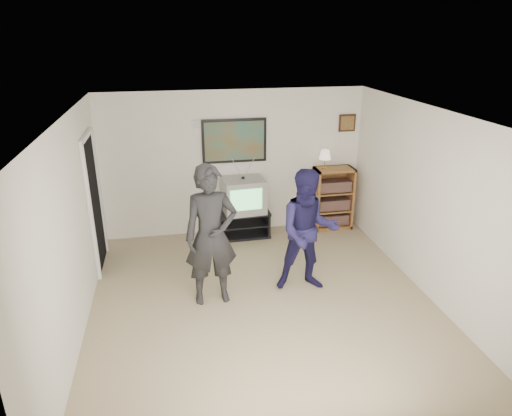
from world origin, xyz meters
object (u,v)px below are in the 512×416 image
object	(u,v)px
media_stand	(242,223)
person_tall	(211,236)
person_short	(308,231)
crt_television	(243,195)
bookshelf	(333,198)

from	to	relation	value
media_stand	person_tall	size ratio (longest dim) A/B	0.50
person_short	person_tall	bearing A→B (deg)	-170.33
media_stand	crt_television	xyz separation A→B (m)	(0.02, 0.00, 0.53)
media_stand	person_short	size ratio (longest dim) A/B	0.54
media_stand	person_short	bearing A→B (deg)	-73.97
person_tall	person_short	world-z (taller)	person_tall
crt_television	person_tall	size ratio (longest dim) A/B	0.37
person_tall	person_short	bearing A→B (deg)	-0.82
media_stand	person_tall	xyz separation A→B (m)	(-0.72, -1.94, 0.71)
crt_television	person_short	xyz separation A→B (m)	(0.58, -1.89, 0.11)
bookshelf	media_stand	bearing A→B (deg)	-178.28
bookshelf	person_short	size ratio (longest dim) A/B	0.65
crt_television	bookshelf	xyz separation A→B (m)	(1.64, 0.05, -0.19)
crt_television	person_tall	xyz separation A→B (m)	(-0.74, -1.94, 0.18)
crt_television	person_short	bearing A→B (deg)	-77.80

